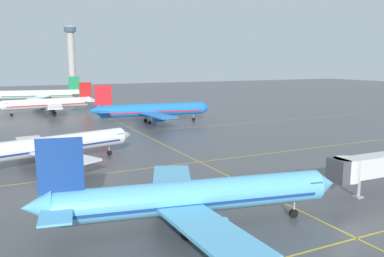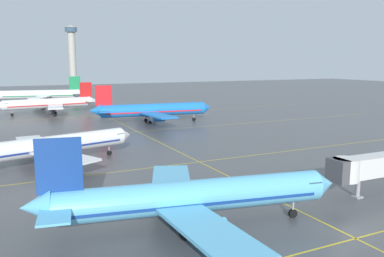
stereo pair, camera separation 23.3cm
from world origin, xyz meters
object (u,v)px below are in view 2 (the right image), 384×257
at_px(airliner_second_row, 49,146).
at_px(airliner_far_left_stand, 49,103).
at_px(jet_bridge, 377,165).
at_px(airliner_front_gate, 191,197).
at_px(control_tower, 72,52).
at_px(airliner_third_row, 152,110).
at_px(airliner_far_right_stand, 41,95).

xyz_separation_m(airliner_second_row, airliner_far_left_stand, (8.51, 74.26, 0.15)).
relative_size(airliner_far_left_stand, jet_bridge, 1.89).
distance_m(airliner_far_left_stand, jet_bridge, 113.66).
height_order(airliner_front_gate, control_tower, control_tower).
bearing_deg(control_tower, jet_bridge, -91.00).
relative_size(airliner_far_left_stand, control_tower, 0.77).
relative_size(airliner_second_row, control_tower, 0.73).
xyz_separation_m(airliner_third_row, jet_bridge, (4.74, -73.76, 0.17)).
relative_size(airliner_front_gate, airliner_far_left_stand, 1.01).
xyz_separation_m(airliner_front_gate, airliner_third_row, (22.79, 73.17, 0.24)).
xyz_separation_m(airliner_second_row, control_tower, (42.52, 227.77, 21.74)).
xyz_separation_m(airliner_far_right_stand, control_tower, (33.21, 116.08, 21.22)).
distance_m(airliner_front_gate, airliner_second_row, 36.46).
bearing_deg(airliner_third_row, airliner_far_left_stand, 124.41).
bearing_deg(airliner_far_left_stand, airliner_third_row, -55.59).
xyz_separation_m(airliner_far_right_stand, jet_bridge, (28.63, -147.22, 0.08)).
distance_m(airliner_second_row, airliner_far_right_stand, 112.08).
distance_m(airliner_far_right_stand, control_tower, 122.59).
height_order(airliner_third_row, airliner_far_left_stand, airliner_third_row).
distance_m(airliner_front_gate, control_tower, 265.55).
bearing_deg(airliner_second_row, airliner_third_row, 49.04).
bearing_deg(jet_bridge, airliner_far_right_stand, 101.00).
bearing_deg(jet_bridge, airliner_front_gate, 178.79).
bearing_deg(jet_bridge, airliner_far_left_stand, 105.00).
bearing_deg(airliner_far_left_stand, airliner_front_gate, -89.01).
relative_size(airliner_third_row, airliner_far_left_stand, 1.08).
relative_size(jet_bridge, control_tower, 0.41).
bearing_deg(jet_bridge, airliner_second_row, 136.88).
xyz_separation_m(airliner_third_row, control_tower, (9.33, 189.54, 21.31)).
bearing_deg(control_tower, airliner_front_gate, -96.97).
xyz_separation_m(jet_bridge, control_tower, (4.58, 263.30, 21.14)).
relative_size(airliner_front_gate, control_tower, 0.78).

